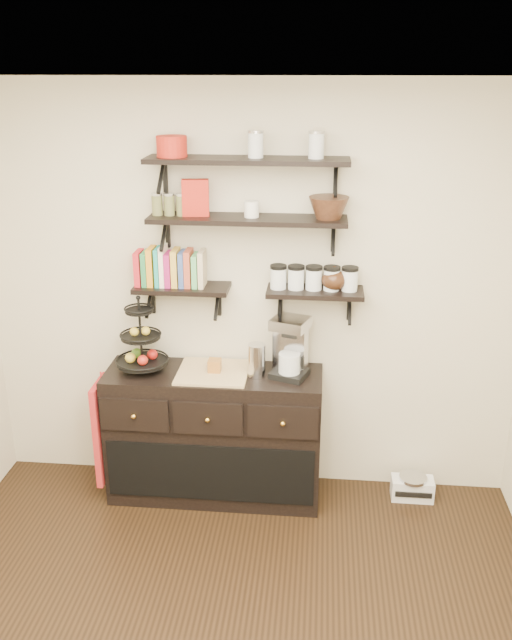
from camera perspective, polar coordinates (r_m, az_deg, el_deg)
The scene contains 20 objects.
ceiling at distance 2.43m, azimuth -5.23°, elevation 19.28°, with size 3.50×3.50×0.02m, color white.
back_wall at distance 4.39m, azimuth -0.51°, elevation 2.01°, with size 3.50×0.02×2.70m, color beige.
shelf_top at distance 4.06m, azimuth -0.75°, elevation 13.26°, with size 1.20×0.27×0.23m.
shelf_mid at distance 4.12m, azimuth -0.72°, elevation 8.43°, with size 1.20×0.27×0.23m.
shelf_low_left at distance 4.32m, azimuth -6.23°, elevation 2.65°, with size 0.60×0.25×0.23m.
shelf_low_right at distance 4.23m, azimuth 4.99°, elevation 2.31°, with size 0.60×0.25×0.23m.
cookbooks at distance 4.29m, azimuth -7.18°, elevation 4.41°, with size 0.40×0.15×0.26m.
glass_canisters at distance 4.20m, azimuth 4.89°, elevation 3.43°, with size 0.54×0.10×0.13m.
sideboard at distance 4.58m, azimuth -3.50°, elevation -9.57°, with size 1.40×0.50×0.92m.
fruit_stand at distance 4.40m, azimuth -9.59°, elevation -2.19°, with size 0.33×0.33×0.49m.
candle at distance 4.35m, azimuth -3.50°, elevation -3.83°, with size 0.08×0.08×0.08m, color #975D23.
coffee_maker at distance 4.27m, azimuth 2.88°, elevation -2.33°, with size 0.27×0.27×0.40m.
thermal_carafe at distance 4.27m, azimuth 0.06°, elevation -3.44°, with size 0.11×0.11×0.22m, color silver.
apron at distance 4.63m, azimuth -12.78°, elevation -9.01°, with size 0.04×0.30×0.70m, color #AE122D.
radio at distance 4.82m, azimuth 13.02°, elevation -13.58°, with size 0.28×0.19×0.17m.
recipe_box at distance 4.14m, azimuth -5.12°, elevation 10.22°, with size 0.16×0.06×0.22m, color #AE1F13.
walnut_bowl at distance 4.08m, azimuth 6.14°, elevation 9.38°, with size 0.24×0.24×0.13m, color black, non-canonical shape.
ramekins at distance 4.10m, azimuth -0.38°, elevation 9.32°, with size 0.09×0.09×0.10m, color white.
teapot at distance 4.20m, azimuth 6.59°, elevation 3.53°, with size 0.20×0.15×0.15m, color #351D0F, non-canonical shape.
red_pot at distance 4.12m, azimuth -7.11°, elevation 14.32°, with size 0.18×0.18×0.12m, color #AE1F13.
Camera 1 is at (0.44, -2.39, 2.76)m, focal length 38.00 mm.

